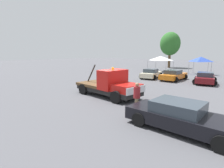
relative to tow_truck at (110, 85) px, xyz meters
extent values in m
plane|color=#545459|center=(-0.37, 0.04, -0.94)|extent=(160.00, 160.00, 0.00)
cube|color=black|center=(-0.37, 0.04, -0.41)|extent=(6.06, 2.71, 0.35)
cube|color=red|center=(1.73, -0.21, 0.04)|extent=(1.86, 2.09, 0.55)
cube|color=silver|center=(2.59, -0.31, 0.01)|extent=(0.36, 2.02, 0.50)
cube|color=red|center=(0.27, -0.03, 0.51)|extent=(1.55, 2.39, 1.50)
cube|color=brown|center=(-1.82, 0.22, -0.13)|extent=(3.18, 2.58, 0.22)
cylinder|color=black|center=(-2.44, 0.29, 0.76)|extent=(1.19, 0.26, 1.63)
cylinder|color=orange|center=(0.27, -0.03, 1.36)|extent=(0.18, 0.18, 0.20)
cylinder|color=black|center=(1.77, 0.86, -0.50)|extent=(0.88, 0.26, 0.88)
cylinder|color=black|center=(1.52, -1.26, -0.50)|extent=(0.88, 0.26, 0.88)
cylinder|color=black|center=(-2.13, 1.33, -0.50)|extent=(0.88, 0.26, 0.88)
cylinder|color=black|center=(-2.39, -0.79, -0.50)|extent=(0.88, 0.26, 0.88)
cube|color=black|center=(6.54, -2.80, -0.40)|extent=(5.18, 2.25, 0.60)
cube|color=#333D47|center=(6.29, -2.78, 0.15)|extent=(2.23, 1.84, 0.50)
cylinder|color=black|center=(8.21, -3.83, -0.60)|extent=(0.68, 0.22, 0.68)
cylinder|color=black|center=(4.87, -1.77, -0.60)|extent=(0.68, 0.22, 0.68)
cylinder|color=black|center=(4.76, -3.62, -0.60)|extent=(0.68, 0.22, 0.68)
cylinder|color=#847051|center=(3.68, -1.98, -0.51)|extent=(0.16, 0.16, 0.87)
cylinder|color=#847051|center=(3.52, -1.83, -0.51)|extent=(0.16, 0.16, 0.87)
cylinder|color=maroon|center=(3.60, -1.91, 0.27)|extent=(0.40, 0.40, 0.69)
sphere|color=#A87A56|center=(3.60, -1.91, 0.73)|extent=(0.23, 0.23, 0.23)
cube|color=beige|center=(-2.26, 11.77, -0.40)|extent=(2.43, 4.59, 0.60)
cube|color=#333D47|center=(-2.23, 11.55, 0.15)|extent=(1.85, 2.05, 0.50)
cylinder|color=black|center=(-3.33, 13.12, -0.60)|extent=(0.68, 0.22, 0.68)
cylinder|color=black|center=(-1.61, 13.36, -0.60)|extent=(0.68, 0.22, 0.68)
cylinder|color=black|center=(-2.90, 10.17, -0.60)|extent=(0.68, 0.22, 0.68)
cylinder|color=black|center=(-1.19, 10.42, -0.60)|extent=(0.68, 0.22, 0.68)
cube|color=orange|center=(0.81, 11.99, -0.40)|extent=(2.10, 4.92, 0.60)
cube|color=#333D47|center=(0.80, 11.75, 0.15)|extent=(1.76, 2.10, 0.50)
cylinder|color=black|center=(-0.04, 13.68, -0.60)|extent=(0.68, 0.22, 0.68)
cylinder|color=black|center=(1.79, 13.61, -0.60)|extent=(0.68, 0.22, 0.68)
cylinder|color=black|center=(-0.16, 10.38, -0.60)|extent=(0.68, 0.22, 0.68)
cylinder|color=black|center=(1.66, 10.31, -0.60)|extent=(0.68, 0.22, 0.68)
cube|color=maroon|center=(4.60, 11.65, -0.40)|extent=(2.52, 4.48, 0.60)
cube|color=#333D47|center=(4.63, 11.44, 0.15)|extent=(1.90, 2.02, 0.50)
cylinder|color=black|center=(3.49, 12.93, -0.60)|extent=(0.68, 0.22, 0.68)
cylinder|color=black|center=(5.23, 13.22, -0.60)|extent=(0.68, 0.22, 0.68)
cylinder|color=black|center=(3.97, 10.09, -0.60)|extent=(0.68, 0.22, 0.68)
cylinder|color=black|center=(5.70, 10.37, -0.60)|extent=(0.68, 0.22, 0.68)
cylinder|color=#9E9EA3|center=(-6.80, 19.33, 0.11)|extent=(0.07, 0.07, 2.11)
cylinder|color=#9E9EA3|center=(-3.21, 19.33, 0.11)|extent=(0.07, 0.07, 2.11)
cylinder|color=#9E9EA3|center=(-6.80, 22.92, 0.11)|extent=(0.07, 0.07, 2.11)
cylinder|color=#9E9EA3|center=(-3.21, 22.92, 0.11)|extent=(0.07, 0.07, 2.11)
pyramid|color=white|center=(-5.01, 21.13, 1.58)|extent=(3.59, 3.59, 0.82)
cylinder|color=#9E9EA3|center=(0.52, 19.69, 0.10)|extent=(0.07, 0.07, 2.08)
cylinder|color=#9E9EA3|center=(3.34, 19.69, 0.10)|extent=(0.07, 0.07, 2.08)
cylinder|color=#9E9EA3|center=(0.52, 22.51, 0.10)|extent=(0.07, 0.07, 2.08)
cylinder|color=#9E9EA3|center=(3.34, 22.51, 0.10)|extent=(0.07, 0.07, 2.08)
pyramid|color=#2D4CB7|center=(1.93, 21.10, 1.54)|extent=(2.82, 2.82, 0.81)
cylinder|color=brown|center=(-7.22, 31.20, 0.53)|extent=(0.59, 0.59, 2.94)
ellipsoid|color=#2D6B28|center=(-7.22, 31.20, 4.72)|extent=(4.70, 4.70, 5.46)
cube|color=black|center=(-0.39, 3.03, -0.92)|extent=(0.40, 0.40, 0.04)
cone|color=orange|center=(-0.39, 3.03, -0.67)|extent=(0.36, 0.36, 0.55)
camera|label=1|loc=(8.76, -10.63, 2.55)|focal=28.00mm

